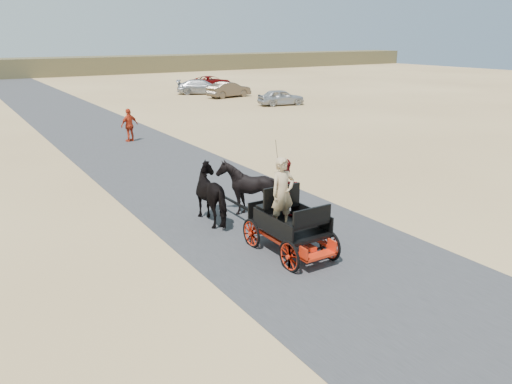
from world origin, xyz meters
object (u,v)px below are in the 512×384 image
car_a (281,97)px  car_c (202,87)px  car_b (229,90)px  car_d (211,82)px  pedestrian (129,125)px  horse_right (247,188)px  horse_left (215,194)px  carriage (289,239)px

car_a → car_c: 10.57m
car_b → car_c: (-0.93, 3.57, -0.01)m
car_a → car_d: bearing=5.4°
pedestrian → car_c: 22.01m
car_d → car_b: bearing=153.6°
horse_right → car_d: size_ratio=0.37×
horse_left → horse_right: horse_right is taller
car_b → carriage: bearing=144.0°
car_b → car_d: (2.37, 8.03, -0.05)m
car_c → car_d: 5.55m
horse_right → pedestrian: (0.62, 12.79, 0.01)m
pedestrian → car_d: (16.26, 22.25, -0.23)m
car_b → car_c: bearing=5.2°
car_b → car_c: car_b is taller
carriage → car_b: 33.58m
horse_left → horse_right: size_ratio=1.18×
car_a → car_c: (-1.82, 10.41, 0.05)m
pedestrian → car_b: size_ratio=0.42×
horse_right → car_a: (15.41, 20.17, -0.22)m
pedestrian → horse_right: bearing=70.2°
horse_right → pedestrian: size_ratio=0.98×
carriage → horse_left: horse_left is taller
horse_right → car_b: (14.52, 27.01, -0.17)m
car_a → car_d: size_ratio=0.81×
horse_left → car_b: bearing=-120.0°
pedestrian → car_c: size_ratio=0.37×
carriage → horse_right: bearing=79.6°
horse_right → car_c: horse_right is taller
pedestrian → car_a: size_ratio=0.47×
carriage → car_d: size_ratio=0.53×
horse_right → pedestrian: pedestrian is taller
horse_left → carriage: bearing=100.4°
horse_right → car_c: 33.46m
horse_left → pedestrian: pedestrian is taller
car_d → horse_right: bearing=144.2°
horse_left → car_c: horse_left is taller
horse_left → car_a: size_ratio=0.55×
horse_left → pedestrian: 12.91m
car_d → carriage: bearing=145.3°
car_b → car_c: size_ratio=0.89×
car_a → horse_right: bearing=153.7°
pedestrian → car_b: bearing=-151.3°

